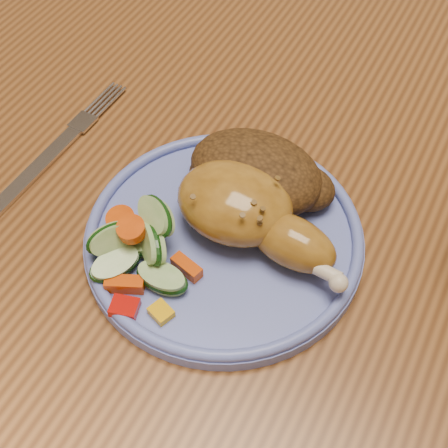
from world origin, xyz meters
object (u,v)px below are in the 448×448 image
at_px(plate, 224,239).
at_px(chair_far, 426,31).
at_px(dining_table, 300,202).
at_px(fork, 55,150).

bearing_deg(plate, chair_far, 88.50).
distance_m(dining_table, plate, 0.17).
relative_size(dining_table, fork, 7.88).
height_order(chair_far, plate, chair_far).
bearing_deg(dining_table, fork, -151.05).
bearing_deg(plate, dining_table, 81.86).
bearing_deg(chair_far, plate, -91.50).
distance_m(chair_far, fork, 0.82).
height_order(dining_table, fork, fork).
distance_m(plate, fork, 0.20).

